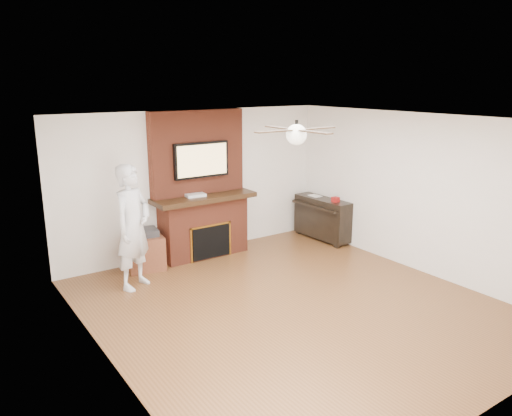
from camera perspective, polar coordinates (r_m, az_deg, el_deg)
room_shell at (r=6.48m, az=4.45°, el=-1.09°), size 5.36×5.86×2.86m
fireplace at (r=8.61m, az=-6.27°, el=1.01°), size 1.78×0.64×2.50m
tv at (r=8.44m, az=-6.25°, el=5.48°), size 1.00×0.08×0.60m
ceiling_fan at (r=6.28m, az=4.64°, el=8.46°), size 1.21×1.21×0.31m
person at (r=7.42m, az=-13.88°, el=-2.12°), size 0.81×0.73×1.84m
side_table at (r=8.30m, az=-12.63°, el=-4.75°), size 0.65×0.65×0.66m
piano at (r=9.61m, az=7.59°, el=-1.08°), size 0.50×1.24×0.89m
cable_box at (r=8.43m, az=-6.93°, el=1.46°), size 0.34×0.22×0.05m
candle_orange at (r=8.68m, az=-6.21°, el=-5.36°), size 0.07×0.07×0.10m
candle_green at (r=8.69m, az=-6.27°, el=-5.37°), size 0.07×0.07×0.10m
candle_cream at (r=8.70m, az=-5.31°, el=-5.21°), size 0.07×0.07×0.13m
candle_blue at (r=8.75m, az=-4.30°, el=-5.23°), size 0.06×0.06×0.08m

